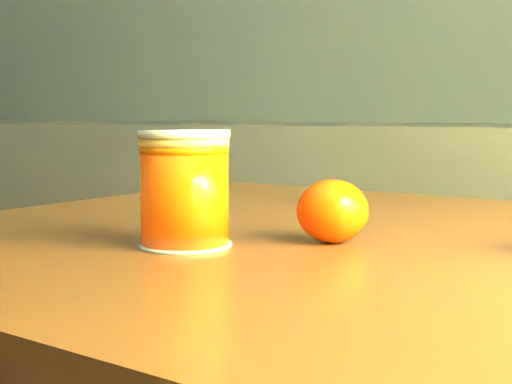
% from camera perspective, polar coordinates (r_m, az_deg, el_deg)
% --- Properties ---
extents(kitchen_counter, '(3.15, 0.60, 0.90)m').
position_cam_1_polar(kitchen_counter, '(2.10, -3.89, -6.84)').
color(kitchen_counter, '#45454A').
rests_on(kitchen_counter, ground).
extents(table, '(1.18, 0.91, 0.81)m').
position_cam_1_polar(table, '(0.68, 15.31, -12.96)').
color(table, brown).
rests_on(table, ground).
extents(juice_glass, '(0.08, 0.08, 0.10)m').
position_cam_1_polar(juice_glass, '(0.63, -5.72, 0.22)').
color(juice_glass, '#E74304').
rests_on(juice_glass, table).
extents(orange_front, '(0.08, 0.08, 0.06)m').
position_cam_1_polar(orange_front, '(0.66, 6.14, -1.52)').
color(orange_front, '#F14504').
rests_on(orange_front, table).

